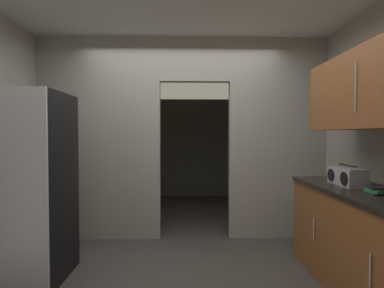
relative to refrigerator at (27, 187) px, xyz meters
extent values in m
plane|color=#47423D|center=(1.46, -0.18, -0.89)|extent=(20.00, 20.00, 0.00)
cube|color=silver|center=(1.46, 0.23, 1.79)|extent=(4.19, 6.73, 0.06)
cube|color=#ADA899|center=(0.37, 1.19, 0.44)|extent=(1.59, 0.12, 2.65)
cube|color=#ADA899|center=(2.72, 1.19, 0.44)|extent=(1.28, 0.12, 2.65)
cube|color=#ADA899|center=(1.62, 1.19, 1.48)|extent=(0.92, 0.12, 0.57)
cube|color=gray|center=(1.46, 4.06, 0.44)|extent=(3.79, 0.10, 2.65)
cube|color=gray|center=(-0.38, 2.62, 0.44)|extent=(0.10, 2.87, 2.65)
cube|color=gray|center=(3.31, 2.62, 0.44)|extent=(0.10, 2.87, 2.65)
cube|color=black|center=(0.00, 0.02, 0.00)|extent=(0.71, 0.73, 1.77)
cube|color=#B7BABC|center=(0.00, -0.37, 0.00)|extent=(0.71, 0.03, 1.77)
cube|color=brown|center=(3.03, -0.49, -0.45)|extent=(0.61, 2.07, 0.86)
cube|color=black|center=(3.03, -0.49, 0.00)|extent=(0.65, 2.07, 0.04)
cylinder|color=#B7BABC|center=(2.72, -0.94, -0.41)|extent=(0.01, 0.01, 0.22)
cylinder|color=#B7BABC|center=(2.72, -0.03, -0.41)|extent=(0.01, 0.01, 0.22)
cube|color=brown|center=(3.03, -0.49, 0.87)|extent=(0.34, 1.86, 0.66)
cylinder|color=#B7BABC|center=(2.85, -0.49, 0.87)|extent=(0.01, 0.01, 0.40)
cube|color=#B2B2B7|center=(3.00, -0.10, 0.10)|extent=(0.18, 0.41, 0.17)
cylinder|color=#262626|center=(3.00, -0.10, 0.20)|extent=(0.02, 0.29, 0.02)
cylinder|color=black|center=(2.91, -0.22, 0.10)|extent=(0.01, 0.12, 0.12)
cylinder|color=black|center=(2.91, 0.03, 0.10)|extent=(0.01, 0.12, 0.12)
cube|color=#2D609E|center=(3.01, -0.51, 0.02)|extent=(0.11, 0.12, 0.01)
cube|color=#388C47|center=(3.01, -0.52, 0.04)|extent=(0.14, 0.16, 0.03)
cube|color=black|center=(3.02, -0.52, 0.06)|extent=(0.13, 0.14, 0.02)
camera|label=1|loc=(1.49, -2.96, 0.49)|focal=29.23mm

